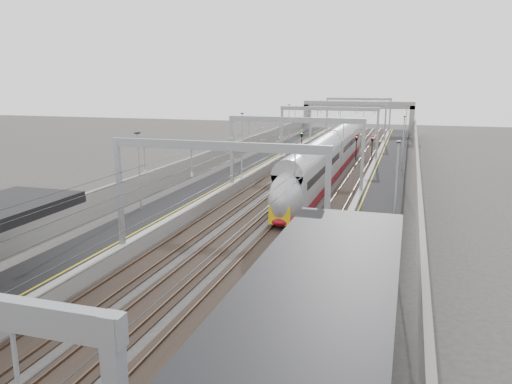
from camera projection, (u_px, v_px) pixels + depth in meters
The scene contains 11 objects.
platform_left at pixel (227, 181), 52.89m from camera, with size 4.00×120.00×1.00m, color black.
platform_right at pixel (382, 191), 48.30m from camera, with size 4.00×120.00×1.00m, color black.
tracks at pixel (301, 190), 50.69m from camera, with size 11.40×140.00×0.20m.
overhead_line at pixel (314, 124), 55.54m from camera, with size 13.00×140.00×6.60m.
overbridge at pixel (358, 109), 100.86m from camera, with size 22.00×2.20×6.90m.
wall_left at pixel (199, 169), 53.57m from camera, with size 0.30×120.00×3.20m, color slate.
wall_right at pixel (417, 181), 47.14m from camera, with size 0.30×120.00×3.20m, color slate.
train at pixel (327, 161), 56.45m from camera, with size 2.55×46.42×4.03m.
signal_green at pixel (302, 139), 74.88m from camera, with size 0.32×0.32×3.48m.
signal_red_near at pixel (356, 143), 69.97m from camera, with size 0.32×0.32×3.48m.
signal_red_far at pixel (372, 144), 68.94m from camera, with size 0.32×0.32×3.48m.
Camera 1 is at (10.23, -3.67, 10.85)m, focal length 35.00 mm.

